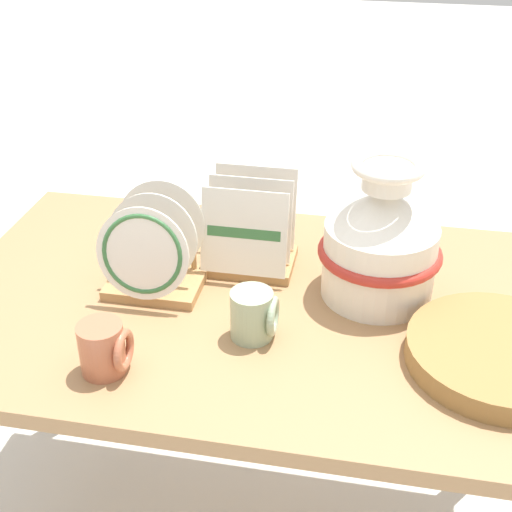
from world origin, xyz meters
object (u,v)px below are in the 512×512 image
dish_rack_round_plates (152,258)px  mug_terracotta_glaze (104,349)px  dish_rack_square_plates (250,239)px  wicker_charger_stack (499,354)px  mug_sage_glaze (254,315)px  ceramic_vase (381,240)px

dish_rack_round_plates → mug_terracotta_glaze: (-0.00, -0.27, -0.03)m
dish_rack_square_plates → mug_terracotta_glaze: dish_rack_square_plates is taller
dish_rack_round_plates → wicker_charger_stack: dish_rack_round_plates is taller
mug_sage_glaze → ceramic_vase: bearing=40.8°
dish_rack_round_plates → dish_rack_square_plates: (0.18, 0.14, -0.01)m
ceramic_vase → wicker_charger_stack: size_ratio=0.89×
wicker_charger_stack → ceramic_vase: bearing=140.4°
dish_rack_round_plates → dish_rack_square_plates: size_ratio=1.04×
dish_rack_round_plates → dish_rack_square_plates: 0.23m
dish_rack_square_plates → mug_sage_glaze: size_ratio=2.10×
ceramic_vase → mug_terracotta_glaze: (-0.47, -0.35, -0.08)m
ceramic_vase → mug_terracotta_glaze: ceramic_vase is taller
dish_rack_square_plates → mug_sage_glaze: 0.27m
dish_rack_round_plates → wicker_charger_stack: size_ratio=0.63×
dish_rack_round_plates → mug_sage_glaze: dish_rack_round_plates is taller
wicker_charger_stack → mug_terracotta_glaze: mug_terracotta_glaze is taller
wicker_charger_stack → mug_terracotta_glaze: size_ratio=3.44×
wicker_charger_stack → dish_rack_round_plates: bearing=170.6°
ceramic_vase → wicker_charger_stack: bearing=-39.6°
ceramic_vase → dish_rack_round_plates: ceramic_vase is taller
ceramic_vase → dish_rack_round_plates: (-0.47, -0.08, -0.05)m
dish_rack_round_plates → mug_terracotta_glaze: dish_rack_round_plates is taller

